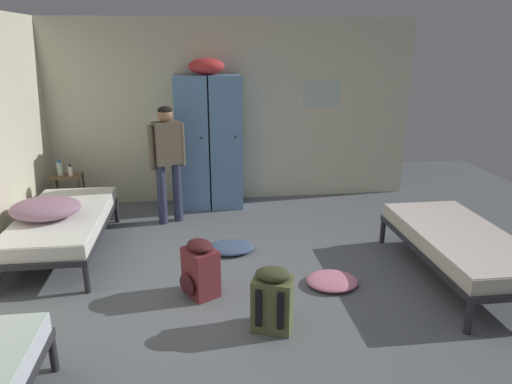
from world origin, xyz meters
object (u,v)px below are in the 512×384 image
Objects in this scene: clothes_pile_denim at (230,247)px; bed_left_rear at (63,222)px; person_traveler at (167,154)px; lotion_bottle at (70,171)px; backpack_maroon at (200,269)px; locker_bank at (209,140)px; bed_right at (461,242)px; water_bottle at (60,168)px; clothes_pile_pink at (332,281)px; backpack_olive at (273,300)px; shelf_unit at (68,191)px; bedding_heap at (46,208)px.

bed_left_rear is at bearing 174.47° from clothes_pile_denim.
bed_left_rear is 1.51m from person_traveler.
person_traveler is 1.39m from lotion_bottle.
backpack_maroon is at bearing -79.47° from person_traveler.
locker_bank is 1.89m from lotion_bottle.
backpack_maroon reaches higher than bed_right.
clothes_pile_pink is at bearing -37.17° from water_bottle.
bed_right is 3.45× the size of backpack_olive.
shelf_unit is 0.30× the size of bed_right.
backpack_olive is at bearing -51.95° from shelf_unit.
locker_bank reaches higher than clothes_pile_pink.
backpack_maroon is 1.08× the size of clothes_pile_pink.
bed_right is at bearing 0.45° from backpack_maroon.
locker_bank is 13.27× the size of lotion_bottle.
locker_bank reaches higher than shelf_unit.
lotion_bottle is (0.15, -0.06, -0.02)m from water_bottle.
bed_left_rear is at bearing 165.25° from bed_right.
lotion_bottle is 0.28× the size of backpack_maroon.
backpack_olive is (0.95, -2.55, -0.66)m from person_traveler.
shelf_unit is 0.79× the size of bedding_heap.
bed_left_rear is 1.26m from lotion_bottle.
water_bottle is (-0.22, 1.42, 0.07)m from bedding_heap.
lotion_bottle is at bearing -173.41° from locker_bank.
locker_bank is at bearing 5.17° from shelf_unit.
bed_right is (2.39, -2.51, -0.59)m from locker_bank.
clothes_pile_pink is at bearing -49.30° from person_traveler.
water_bottle is at bearing 128.81° from backpack_olive.
lotion_bottle reaches higher than clothes_pile_denim.
water_bottle is 0.38× the size of backpack_maroon.
clothes_pile_denim is at bearing -34.82° from lotion_bottle.
shelf_unit is at bearing 150.26° from lotion_bottle.
backpack_olive is (2.19, -1.57, -0.34)m from bedding_heap.
clothes_pile_denim is (2.17, -1.46, -0.61)m from water_bottle.
clothes_pile_denim is at bearing -1.17° from bedding_heap.
person_traveler is 2.76× the size of backpack_maroon.
locker_bank is 1.36× the size of person_traveler.
bedding_heap is 1.32× the size of clothes_pile_denim.
bedding_heap is 1.31× the size of backpack_olive.
bed_right is 3.45× the size of backpack_maroon.
clothes_pile_denim is at bearing 68.95° from backpack_maroon.
locker_bank is 2.41m from bedding_heap.
person_traveler reaches higher than clothes_pile_pink.
locker_bank is 3.76× the size of backpack_olive.
backpack_olive reaches higher than clothes_pile_pink.
person_traveler is at bearing 38.48° from bedding_heap.
bedding_heap is at bearing -87.23° from lotion_bottle.
clothes_pile_pink is (2.77, -1.07, -0.34)m from bed_left_rear.
bedding_heap is at bearing 178.83° from clothes_pile_denim.
person_traveler is (1.37, -0.42, 0.57)m from shelf_unit.
person_traveler is 1.54m from water_bottle.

